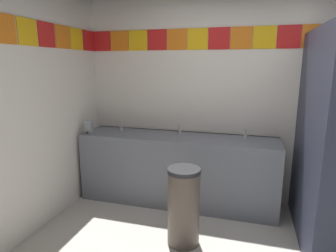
{
  "coord_description": "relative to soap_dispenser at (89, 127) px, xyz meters",
  "views": [
    {
      "loc": [
        -0.0,
        -1.78,
        1.69
      ],
      "look_at": [
        -0.84,
        1.13,
        1.03
      ],
      "focal_mm": 30.42,
      "sensor_mm": 36.0,
      "label": 1
    }
  ],
  "objects": [
    {
      "name": "wall_back",
      "position": [
        1.91,
        0.49,
        0.37
      ],
      "size": [
        4.08,
        0.09,
        2.58
      ],
      "color": "silver",
      "rests_on": "ground_plane"
    },
    {
      "name": "vanity_counter",
      "position": [
        1.11,
        0.16,
        -0.49
      ],
      "size": [
        2.37,
        0.57,
        0.84
      ],
      "color": "slate",
      "rests_on": "ground_plane"
    },
    {
      "name": "faucet_left",
      "position": [
        0.32,
        0.25,
        -0.03
      ],
      "size": [
        0.04,
        0.1,
        0.14
      ],
      "color": "silver",
      "rests_on": "vanity_counter"
    },
    {
      "name": "faucet_center",
      "position": [
        1.11,
        0.25,
        -0.03
      ],
      "size": [
        0.04,
        0.1,
        0.14
      ],
      "color": "silver",
      "rests_on": "vanity_counter"
    },
    {
      "name": "faucet_right",
      "position": [
        1.9,
        0.25,
        -0.03
      ],
      "size": [
        0.04,
        0.1,
        0.14
      ],
      "color": "silver",
      "rests_on": "vanity_counter"
    },
    {
      "name": "soap_dispenser",
      "position": [
        0.0,
        0.0,
        0.0
      ],
      "size": [
        0.09,
        0.09,
        0.16
      ],
      "color": "gray",
      "rests_on": "vanity_counter"
    },
    {
      "name": "stall_divider",
      "position": [
        2.64,
        -0.46,
        0.08
      ],
      "size": [
        0.92,
        1.31,
        2.01
      ],
      "color": "#33384C",
      "rests_on": "ground_plane"
    },
    {
      "name": "trash_bin",
      "position": [
        1.37,
        -0.65,
        -0.54
      ],
      "size": [
        0.31,
        0.31,
        0.76
      ],
      "color": "brown",
      "rests_on": "ground_plane"
    }
  ]
}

